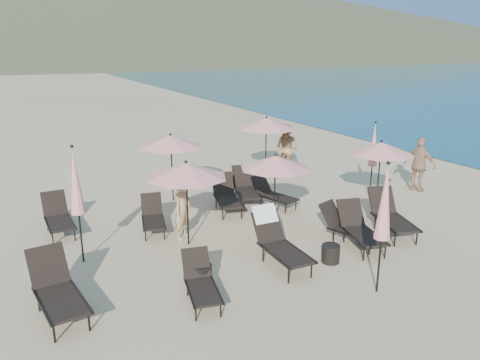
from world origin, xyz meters
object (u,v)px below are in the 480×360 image
lounger_0 (57,289)px  lounger_2 (278,240)px  lounger_6 (58,216)px  umbrella_closed_1 (374,145)px  beachgoer_c (420,165)px  umbrella_closed_0 (385,203)px  lounger_4 (360,228)px  lounger_8 (226,195)px  side_table_0 (202,276)px  lounger_7 (153,216)px  umbrella_open_2 (381,148)px  lounger_1 (201,282)px  lounger_3 (348,226)px  lounger_9 (246,187)px  lounger_10 (273,193)px  umbrella_closed_2 (75,182)px  umbrella_open_3 (171,141)px  umbrella_open_4 (266,123)px  umbrella_open_1 (275,162)px  side_table_1 (331,254)px  beachgoer_a (182,210)px  beachgoer_b (287,150)px  umbrella_open_0 (186,170)px  lounger_5 (391,215)px

lounger_0 → lounger_2: bearing=-7.6°
lounger_0 → lounger_6: lounger_0 is taller
umbrella_closed_1 → beachgoer_c: size_ratio=1.36×
umbrella_closed_0 → lounger_4: bearing=58.0°
lounger_8 → side_table_0: lounger_8 is taller
lounger_7 → umbrella_open_2: umbrella_open_2 is taller
lounger_1 → lounger_6: size_ratio=0.92×
lounger_3 → lounger_7: size_ratio=1.09×
lounger_9 → lounger_10: bearing=-38.6°
umbrella_closed_2 → beachgoer_c: size_ratio=1.49×
lounger_9 → umbrella_open_3: 2.72m
lounger_6 → umbrella_open_4: size_ratio=0.72×
umbrella_open_4 → umbrella_closed_0: size_ratio=0.86×
lounger_2 → umbrella_closed_1: (5.08, 2.55, 1.18)m
lounger_3 → lounger_6: bearing=129.1°
beachgoer_c → umbrella_open_3: bearing=52.4°
lounger_2 → lounger_10: size_ratio=1.15×
umbrella_open_4 → lounger_3: bearing=-100.5°
lounger_3 → umbrella_open_1: bearing=102.2°
umbrella_open_1 → umbrella_open_4: 4.66m
lounger_4 → umbrella_open_3: (-2.89, 5.38, 1.45)m
lounger_10 → umbrella_closed_0: 5.63m
lounger_4 → lounger_9: bearing=116.9°
lounger_1 → umbrella_open_2: size_ratio=0.74×
lounger_1 → lounger_2: (2.18, 0.71, 0.16)m
lounger_3 → lounger_7: lounger_3 is taller
lounger_1 → umbrella_open_3: umbrella_open_3 is taller
lounger_1 → lounger_10: size_ratio=0.94×
lounger_1 → side_table_1: bearing=14.5°
umbrella_open_3 → umbrella_open_2: bearing=-33.6°
beachgoer_a → umbrella_open_3: bearing=41.3°
lounger_4 → umbrella_open_2: umbrella_open_2 is taller
lounger_8 → beachgoer_b: beachgoer_b is taller
lounger_0 → beachgoer_a: (3.28, 2.23, 0.26)m
umbrella_open_0 → umbrella_closed_2: (-2.49, 0.21, -0.00)m
umbrella_closed_0 → umbrella_closed_1: umbrella_closed_0 is taller
lounger_10 → lounger_5: bearing=-79.2°
lounger_8 → umbrella_open_0: 3.01m
side_table_1 → umbrella_open_3: bearing=106.4°
lounger_7 → beachgoer_a: size_ratio=1.04×
lounger_6 → lounger_7: 2.46m
lounger_0 → umbrella_closed_1: bearing=7.5°
lounger_1 → umbrella_open_2: bearing=31.8°
umbrella_open_4 → beachgoer_a: size_ratio=1.53×
beachgoer_c → beachgoer_b: bearing=18.8°
lounger_8 → umbrella_open_3: umbrella_open_3 is taller
lounger_6 → umbrella_closed_2: bearing=-84.0°
lounger_4 → lounger_8: bearing=130.0°
umbrella_closed_0 → side_table_0: size_ratio=5.59×
lounger_1 → lounger_5: 5.79m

